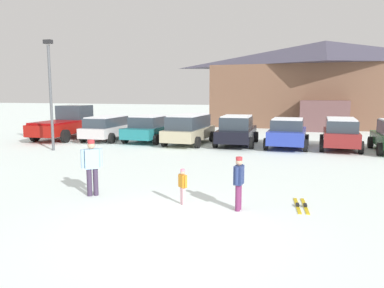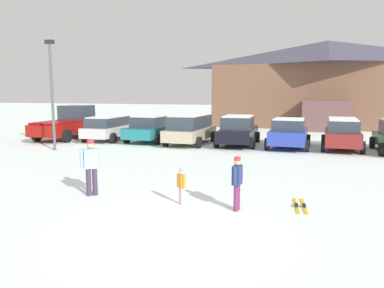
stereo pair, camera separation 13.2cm
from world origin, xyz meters
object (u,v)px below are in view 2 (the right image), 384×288
skier_teen_in_navy_coat (237,180)px  lamp_post (52,89)px  parked_black_sedan (238,130)px  parked_maroon_van (342,133)px  pickup_truck (70,123)px  ski_lodge (326,83)px  parked_teal_hatchback (151,128)px  pair_of_skis (300,206)px  parked_beige_suv (190,128)px  skier_adult_in_blue_parka (91,164)px  parked_blue_hatchback (289,133)px  skier_child_in_orange_jacket (181,185)px  parked_silver_wagon (109,127)px

skier_teen_in_navy_coat → lamp_post: bearing=146.7°
parked_black_sedan → parked_maroon_van: bearing=-1.2°
pickup_truck → skier_teen_in_navy_coat: bearing=-41.8°
ski_lodge → parked_black_sedan: (-5.32, -14.31, -2.96)m
parked_black_sedan → parked_teal_hatchback: bearing=-179.6°
pair_of_skis → parked_beige_suv: bearing=120.8°
skier_adult_in_blue_parka → parked_beige_suv: bearing=92.4°
parked_teal_hatchback → parked_maroon_van: size_ratio=1.06×
pair_of_skis → parked_blue_hatchback: bearing=94.3°
parked_black_sedan → lamp_post: 10.40m
parked_blue_hatchback → skier_child_in_orange_jacket: bearing=-101.1°
parked_blue_hatchback → skier_teen_in_navy_coat: bearing=-93.7°
parked_teal_hatchback → parked_beige_suv: size_ratio=0.95×
parked_silver_wagon → pickup_truck: 3.07m
parked_blue_hatchback → skier_adult_in_blue_parka: skier_adult_in_blue_parka is taller
parked_black_sedan → pickup_truck: pickup_truck is taller
pickup_truck → skier_adult_in_blue_parka: (9.02, -11.83, -0.05)m
parked_maroon_van → pickup_truck: size_ratio=0.72×
parked_beige_suv → parked_blue_hatchback: bearing=1.3°
ski_lodge → parked_silver_wagon: (-13.54, -14.67, -2.97)m
parked_teal_hatchback → parked_black_sedan: parked_black_sedan is taller
parked_maroon_van → pair_of_skis: (-1.93, -11.14, -0.88)m
parked_black_sedan → skier_teen_in_navy_coat: (2.11, -12.06, -0.06)m
lamp_post → skier_child_in_orange_jacket: bearing=-37.2°
skier_adult_in_blue_parka → lamp_post: (-6.66, 7.10, 2.25)m
parked_beige_suv → pickup_truck: bearing=177.4°
skier_child_in_orange_jacket → pickup_truck: bearing=134.8°
ski_lodge → parked_blue_hatchback: bearing=-99.5°
ski_lodge → lamp_post: ski_lodge is taller
parked_teal_hatchback → skier_teen_in_navy_coat: 14.21m
pair_of_skis → parked_maroon_van: bearing=80.2°
ski_lodge → skier_adult_in_blue_parka: bearing=-106.1°
parked_teal_hatchback → parked_maroon_van: bearing=-0.4°
parked_beige_suv → pickup_truck: 8.54m
ski_lodge → lamp_post: (-14.23, -19.12, -0.63)m
parked_silver_wagon → pickup_truck: bearing=174.9°
parked_silver_wagon → pair_of_skis: parked_silver_wagon is taller
parked_beige_suv → pair_of_skis: parked_beige_suv is taller
parked_beige_suv → skier_adult_in_blue_parka: (0.49, -11.44, 0.01)m
parked_beige_suv → parked_teal_hatchback: bearing=170.8°
skier_adult_in_blue_parka → skier_child_in_orange_jacket: bearing=-1.9°
parked_blue_hatchback → skier_adult_in_blue_parka: 12.65m
pickup_truck → skier_teen_in_navy_coat: pickup_truck is taller
parked_beige_suv → skier_teen_in_navy_coat: bearing=-67.3°
ski_lodge → parked_blue_hatchback: ski_lodge is taller
parked_beige_suv → skier_adult_in_blue_parka: size_ratio=2.82×
parked_silver_wagon → parked_black_sedan: bearing=2.5°
parked_black_sedan → skier_teen_in_navy_coat: bearing=-80.1°
parked_teal_hatchback → pair_of_skis: bearing=-50.9°
parked_maroon_van → pair_of_skis: parked_maroon_van is taller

